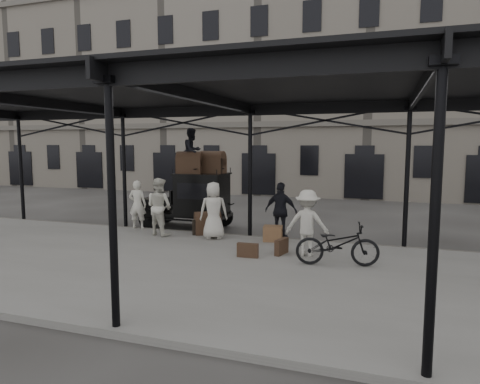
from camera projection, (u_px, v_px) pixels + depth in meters
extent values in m
plane|color=#383533|center=(230.00, 254.00, 12.95)|extent=(120.00, 120.00, 0.00)
cube|color=slate|center=(204.00, 270.00, 11.06)|extent=(28.00, 8.00, 0.15)
cylinder|color=black|center=(21.00, 172.00, 17.78)|extent=(0.14, 0.14, 4.30)
cylinder|color=black|center=(250.00, 178.00, 14.59)|extent=(0.14, 0.14, 4.30)
cylinder|color=black|center=(112.00, 213.00, 7.25)|extent=(0.14, 0.14, 4.30)
cube|color=black|center=(250.00, 109.00, 14.32)|extent=(22.00, 0.10, 0.45)
cube|color=black|center=(108.00, 72.00, 6.98)|extent=(22.00, 0.10, 0.45)
cube|color=black|center=(207.00, 91.00, 10.82)|extent=(22.50, 9.00, 0.08)
cube|color=silver|center=(207.00, 88.00, 10.81)|extent=(18.00, 7.00, 0.04)
cube|color=slate|center=(321.00, 89.00, 29.09)|extent=(64.00, 8.00, 14.00)
cylinder|color=black|center=(148.00, 219.00, 16.64)|extent=(0.80, 0.10, 0.80)
cylinder|color=black|center=(166.00, 213.00, 17.99)|extent=(0.80, 0.10, 0.80)
cylinder|color=black|center=(209.00, 223.00, 15.80)|extent=(0.80, 0.10, 0.80)
cylinder|color=black|center=(223.00, 217.00, 17.16)|extent=(0.80, 0.10, 0.80)
cube|color=black|center=(185.00, 214.00, 16.90)|extent=(3.60, 1.25, 0.12)
cube|color=black|center=(155.00, 205.00, 17.29)|extent=(0.90, 1.00, 0.55)
cube|color=black|center=(145.00, 204.00, 17.44)|extent=(0.06, 0.70, 0.55)
cube|color=black|center=(172.00, 203.00, 17.03)|extent=(0.70, 1.30, 0.10)
cube|color=black|center=(202.00, 195.00, 16.57)|extent=(1.80, 1.45, 1.55)
cube|color=black|center=(194.00, 191.00, 15.86)|extent=(1.40, 0.02, 0.60)
cube|color=black|center=(202.00, 174.00, 16.47)|extent=(1.90, 1.55, 0.06)
imported|color=silver|center=(138.00, 205.00, 15.91)|extent=(0.74, 0.56, 1.81)
imported|color=beige|center=(159.00, 207.00, 14.80)|extent=(1.14, 0.99, 1.99)
imported|color=beige|center=(214.00, 210.00, 14.23)|extent=(1.10, 0.92, 1.91)
imported|color=black|center=(281.00, 211.00, 14.15)|extent=(1.17, 0.62, 1.90)
imported|color=beige|center=(307.00, 223.00, 12.04)|extent=(1.22, 0.71, 1.88)
imported|color=black|center=(337.00, 244.00, 11.12)|extent=(2.25, 1.17, 1.13)
imported|color=black|center=(192.00, 151.00, 16.39)|extent=(0.87, 0.99, 1.73)
cube|color=#926643|center=(273.00, 233.00, 13.93)|extent=(0.66, 0.53, 0.50)
cube|color=#452E20|center=(282.00, 247.00, 12.27)|extent=(0.30, 0.62, 0.45)
cube|color=#452E20|center=(248.00, 250.00, 11.94)|extent=(0.61, 0.18, 0.40)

